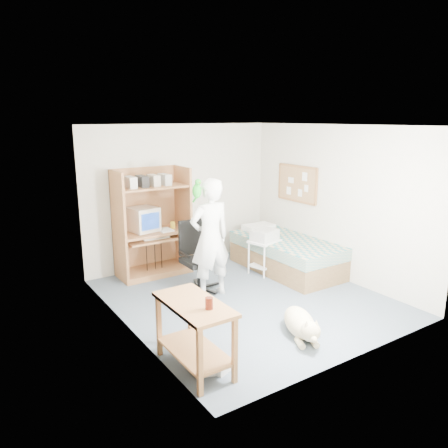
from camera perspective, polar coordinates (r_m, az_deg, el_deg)
name	(u,v)px	position (r m, az deg, el deg)	size (l,w,h in m)	color
floor	(246,298)	(6.57, 2.89, -9.62)	(4.00, 4.00, 0.00)	#4D5B69
wall_back	(181,195)	(7.85, -5.67, 3.75)	(3.60, 0.02, 2.50)	beige
wall_right	(336,203)	(7.37, 14.38, 2.73)	(0.02, 4.00, 2.50)	beige
wall_left	(126,234)	(5.35, -12.73, -1.27)	(0.02, 4.00, 2.50)	beige
ceiling	(248,125)	(6.03, 3.18, 12.74)	(3.60, 4.00, 0.02)	white
computer_hutch	(152,227)	(7.41, -9.43, -0.36)	(1.20, 0.63, 1.80)	#915D32
bed	(286,254)	(7.69, 8.04, -3.92)	(1.02, 2.02, 0.66)	brown
side_desk	(194,325)	(4.68, -3.88, -13.07)	(0.50, 1.00, 0.75)	brown
corkboard	(297,184)	(7.95, 9.54, 5.21)	(0.04, 0.94, 0.66)	olive
office_chair	(197,266)	(6.76, -3.52, -5.47)	(0.60, 0.60, 1.07)	black
person	(210,238)	(6.38, -1.82, -1.88)	(0.65, 0.42, 1.77)	white
parrot	(197,190)	(6.14, -3.54, 4.50)	(0.13, 0.23, 0.36)	#159023
dog	(301,324)	(5.52, 10.02, -12.69)	(0.58, 0.96, 0.38)	beige
printer_cart	(264,251)	(7.48, 5.28, -3.55)	(0.57, 0.50, 0.58)	white
printer	(265,235)	(7.40, 5.33, -1.44)	(0.42, 0.32, 0.18)	#BBBBB6
crt_monitor	(143,219)	(7.33, -10.51, 0.63)	(0.48, 0.50, 0.40)	beige
keyboard	(156,238)	(7.31, -8.90, -1.77)	(0.45, 0.16, 0.03)	beige
pencil_cup	(173,225)	(7.48, -6.71, -0.15)	(0.08, 0.08, 0.12)	gold
drink_glass	(209,303)	(4.40, -1.96, -10.31)	(0.08, 0.08, 0.12)	#3D1209
floor_box_a	(221,365)	(4.86, -0.41, -17.95)	(0.25, 0.20, 0.10)	silver
floor_box_b	(205,368)	(4.84, -2.48, -18.29)	(0.18, 0.22, 0.08)	#BCBBB6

